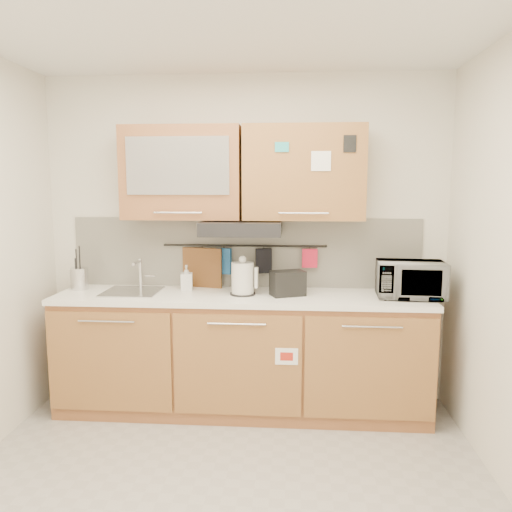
# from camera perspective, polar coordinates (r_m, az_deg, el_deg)

# --- Properties ---
(floor) EXTENTS (3.20, 3.20, 0.00)m
(floor) POSITION_cam_1_polar(r_m,az_deg,el_deg) (3.06, -4.17, -26.54)
(floor) COLOR #9E9993
(floor) RESTS_ON ground
(ceiling) EXTENTS (3.20, 3.20, 0.00)m
(ceiling) POSITION_cam_1_polar(r_m,az_deg,el_deg) (2.66, -4.81, 26.92)
(ceiling) COLOR white
(ceiling) RESTS_ON wall_back
(wall_back) EXTENTS (3.20, 0.00, 3.20)m
(wall_back) POSITION_cam_1_polar(r_m,az_deg,el_deg) (4.03, -1.25, 1.84)
(wall_back) COLOR silver
(wall_back) RESTS_ON ground
(base_cabinet) EXTENTS (2.80, 0.64, 0.88)m
(base_cabinet) POSITION_cam_1_polar(r_m,az_deg,el_deg) (3.94, -1.65, -11.72)
(base_cabinet) COLOR #A8683B
(base_cabinet) RESTS_ON floor
(countertop) EXTENTS (2.82, 0.62, 0.04)m
(countertop) POSITION_cam_1_polar(r_m,az_deg,el_deg) (3.79, -1.68, -4.69)
(countertop) COLOR white
(countertop) RESTS_ON base_cabinet
(backsplash) EXTENTS (2.80, 0.02, 0.56)m
(backsplash) POSITION_cam_1_polar(r_m,az_deg,el_deg) (4.03, -1.27, 0.41)
(backsplash) COLOR silver
(backsplash) RESTS_ON countertop
(upper_cabinets) EXTENTS (1.82, 0.37, 0.70)m
(upper_cabinets) POSITION_cam_1_polar(r_m,az_deg,el_deg) (3.83, -1.61, 9.45)
(upper_cabinets) COLOR #A8683B
(upper_cabinets) RESTS_ON wall_back
(range_hood) EXTENTS (0.60, 0.46, 0.10)m
(range_hood) POSITION_cam_1_polar(r_m,az_deg,el_deg) (3.77, -1.62, 3.23)
(range_hood) COLOR black
(range_hood) RESTS_ON upper_cabinets
(sink) EXTENTS (0.42, 0.40, 0.26)m
(sink) POSITION_cam_1_polar(r_m,az_deg,el_deg) (3.98, -13.92, -3.96)
(sink) COLOR silver
(sink) RESTS_ON countertop
(utensil_rail) EXTENTS (1.30, 0.02, 0.02)m
(utensil_rail) POSITION_cam_1_polar(r_m,az_deg,el_deg) (3.99, -1.32, 1.19)
(utensil_rail) COLOR black
(utensil_rail) RESTS_ON backsplash
(utensil_crock) EXTENTS (0.15, 0.15, 0.34)m
(utensil_crock) POSITION_cam_1_polar(r_m,az_deg,el_deg) (4.20, -19.53, -2.41)
(utensil_crock) COLOR silver
(utensil_crock) RESTS_ON countertop
(kettle) EXTENTS (0.21, 0.19, 0.30)m
(kettle) POSITION_cam_1_polar(r_m,az_deg,el_deg) (3.76, -1.52, -2.67)
(kettle) COLOR silver
(kettle) RESTS_ON countertop
(toaster) EXTENTS (0.28, 0.23, 0.19)m
(toaster) POSITION_cam_1_polar(r_m,az_deg,el_deg) (3.74, 3.65, -3.10)
(toaster) COLOR black
(toaster) RESTS_ON countertop
(microwave) EXTENTS (0.50, 0.36, 0.27)m
(microwave) POSITION_cam_1_polar(r_m,az_deg,el_deg) (3.83, 17.24, -2.59)
(microwave) COLOR #999999
(microwave) RESTS_ON countertop
(soap_bottle) EXTENTS (0.10, 0.11, 0.20)m
(soap_bottle) POSITION_cam_1_polar(r_m,az_deg,el_deg) (3.96, -7.95, -2.47)
(soap_bottle) COLOR #999999
(soap_bottle) RESTS_ON countertop
(cutting_board) EXTENTS (0.33, 0.10, 0.41)m
(cutting_board) POSITION_cam_1_polar(r_m,az_deg,el_deg) (4.05, -6.16, -1.97)
(cutting_board) COLOR brown
(cutting_board) RESTS_ON utensil_rail
(oven_mitt) EXTENTS (0.13, 0.07, 0.21)m
(oven_mitt) POSITION_cam_1_polar(r_m,az_deg,el_deg) (4.01, -3.70, -0.58)
(oven_mitt) COLOR #1D4F87
(oven_mitt) RESTS_ON utensil_rail
(dark_pouch) EXTENTS (0.13, 0.07, 0.20)m
(dark_pouch) POSITION_cam_1_polar(r_m,az_deg,el_deg) (3.98, 0.89, -0.56)
(dark_pouch) COLOR black
(dark_pouch) RESTS_ON utensil_rail
(pot_holder) EXTENTS (0.12, 0.02, 0.15)m
(pot_holder) POSITION_cam_1_polar(r_m,az_deg,el_deg) (3.97, 6.16, -0.26)
(pot_holder) COLOR red
(pot_holder) RESTS_ON utensil_rail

